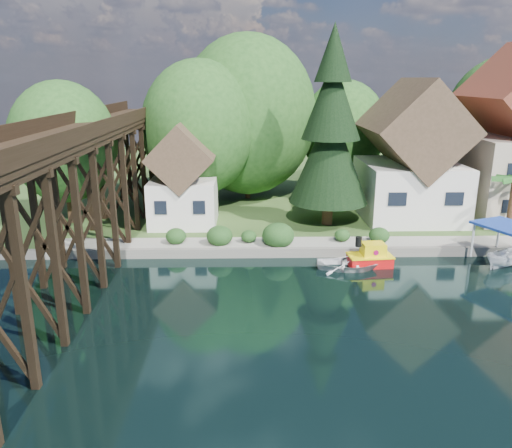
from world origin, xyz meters
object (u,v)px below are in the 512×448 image
(tugboat, at_px, (370,257))
(boat_canopy, at_px, (509,250))
(trestle_bridge, at_px, (76,188))
(boat_white_a, at_px, (347,263))
(house_left, at_px, (411,161))
(shed, at_px, (183,182))
(conifer, at_px, (331,132))

(tugboat, xyz_separation_m, boat_canopy, (8.61, -0.31, 0.54))
(trestle_bridge, height_order, boat_canopy, trestle_bridge)
(boat_white_a, bearing_deg, house_left, -25.16)
(shed, height_order, tugboat, shed)
(house_left, relative_size, boat_white_a, 2.91)
(shed, height_order, conifer, conifer)
(house_left, height_order, conifer, conifer)
(tugboat, relative_size, boat_canopy, 0.59)
(house_left, distance_m, tugboat, 11.98)
(tugboat, xyz_separation_m, boat_white_a, (-1.57, -0.52, -0.21))
(house_left, bearing_deg, boat_white_a, -123.85)
(boat_canopy, bearing_deg, trestle_bridge, -178.28)
(shed, relative_size, boat_white_a, 2.07)
(shed, xyz_separation_m, boat_canopy, (21.30, -8.54, -2.69))
(conifer, xyz_separation_m, boat_canopy, (10.15, -8.06, -6.48))
(conifer, relative_size, boat_canopy, 3.01)
(house_left, relative_size, shed, 1.40)
(conifer, distance_m, boat_canopy, 14.49)
(house_left, distance_m, conifer, 7.56)
(boat_white_a, distance_m, boat_canopy, 10.20)
(shed, bearing_deg, house_left, 4.77)
(trestle_bridge, height_order, tugboat, trestle_bridge)
(trestle_bridge, bearing_deg, tugboat, 3.56)
(trestle_bridge, xyz_separation_m, boat_canopy, (26.30, 0.79, -4.21))
(conifer, bearing_deg, boat_white_a, -90.14)
(trestle_bridge, height_order, boat_white_a, trestle_bridge)
(house_left, height_order, tugboat, house_left)
(shed, bearing_deg, boat_white_a, -38.19)
(tugboat, bearing_deg, boat_white_a, -161.53)
(house_left, xyz_separation_m, tugboat, (-5.31, -9.73, -4.54))
(trestle_bridge, relative_size, conifer, 2.99)
(trestle_bridge, relative_size, tugboat, 15.32)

